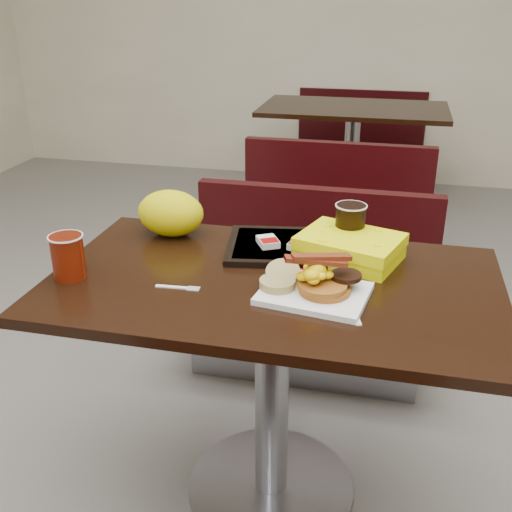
% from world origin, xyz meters
% --- Properties ---
extents(floor, '(6.00, 7.00, 0.01)m').
position_xyz_m(floor, '(0.00, 0.00, 0.00)').
color(floor, gray).
rests_on(floor, ground).
extents(table_near, '(1.20, 0.70, 0.75)m').
position_xyz_m(table_near, '(0.00, 0.00, 0.38)').
color(table_near, black).
rests_on(table_near, floor).
extents(bench_near_n, '(1.00, 0.46, 0.72)m').
position_xyz_m(bench_near_n, '(0.00, 0.70, 0.36)').
color(bench_near_n, black).
rests_on(bench_near_n, floor).
extents(table_far, '(1.20, 0.70, 0.75)m').
position_xyz_m(table_far, '(0.00, 2.60, 0.38)').
color(table_far, black).
rests_on(table_far, floor).
extents(bench_far_s, '(1.00, 0.46, 0.72)m').
position_xyz_m(bench_far_s, '(0.00, 1.90, 0.36)').
color(bench_far_s, black).
rests_on(bench_far_s, floor).
extents(bench_far_n, '(1.00, 0.46, 0.72)m').
position_xyz_m(bench_far_n, '(0.00, 3.30, 0.36)').
color(bench_far_n, black).
rests_on(bench_far_n, floor).
extents(platter, '(0.29, 0.24, 0.02)m').
position_xyz_m(platter, '(0.12, -0.07, 0.76)').
color(platter, white).
rests_on(platter, table_near).
extents(pancake_stack, '(0.16, 0.16, 0.03)m').
position_xyz_m(pancake_stack, '(0.15, -0.07, 0.78)').
color(pancake_stack, '#9F511A').
rests_on(pancake_stack, platter).
extents(sausage_patty, '(0.10, 0.10, 0.01)m').
position_xyz_m(sausage_patty, '(0.19, -0.03, 0.80)').
color(sausage_patty, black).
rests_on(sausage_patty, pancake_stack).
extents(scrambled_eggs, '(0.10, 0.09, 0.05)m').
position_xyz_m(scrambled_eggs, '(0.12, -0.07, 0.82)').
color(scrambled_eggs, '#FFDC05').
rests_on(scrambled_eggs, pancake_stack).
extents(bacon_strips, '(0.17, 0.12, 0.01)m').
position_xyz_m(bacon_strips, '(0.12, -0.06, 0.85)').
color(bacon_strips, '#4A050C').
rests_on(bacon_strips, scrambled_eggs).
extents(muffin_bottom, '(0.10, 0.10, 0.02)m').
position_xyz_m(muffin_bottom, '(0.02, -0.07, 0.78)').
color(muffin_bottom, tan).
rests_on(muffin_bottom, platter).
extents(muffin_top, '(0.09, 0.09, 0.05)m').
position_xyz_m(muffin_top, '(0.03, -0.03, 0.79)').
color(muffin_top, tan).
rests_on(muffin_top, platter).
extents(coffee_cup_near, '(0.11, 0.11, 0.12)m').
position_xyz_m(coffee_cup_near, '(-0.54, -0.11, 0.81)').
color(coffee_cup_near, maroon).
rests_on(coffee_cup_near, table_near).
extents(fork, '(0.12, 0.03, 0.00)m').
position_xyz_m(fork, '(-0.25, -0.11, 0.75)').
color(fork, white).
rests_on(fork, table_near).
extents(knife, '(0.06, 0.17, 0.00)m').
position_xyz_m(knife, '(0.22, -0.11, 0.75)').
color(knife, white).
rests_on(knife, table_near).
extents(condiment_syrup, '(0.04, 0.03, 0.01)m').
position_xyz_m(condiment_syrup, '(-0.08, 0.08, 0.76)').
color(condiment_syrup, '#B56407').
rests_on(condiment_syrup, table_near).
extents(condiment_ketchup, '(0.06, 0.05, 0.01)m').
position_xyz_m(condiment_ketchup, '(0.05, 0.05, 0.76)').
color(condiment_ketchup, '#8C0504').
rests_on(condiment_ketchup, table_near).
extents(tray, '(0.43, 0.34, 0.02)m').
position_xyz_m(tray, '(0.02, 0.21, 0.76)').
color(tray, black).
rests_on(tray, table_near).
extents(hashbrown_sleeve_left, '(0.08, 0.09, 0.02)m').
position_xyz_m(hashbrown_sleeve_left, '(-0.06, 0.18, 0.78)').
color(hashbrown_sleeve_left, silver).
rests_on(hashbrown_sleeve_left, tray).
extents(hashbrown_sleeve_right, '(0.07, 0.08, 0.02)m').
position_xyz_m(hashbrown_sleeve_right, '(0.04, 0.19, 0.78)').
color(hashbrown_sleeve_right, silver).
rests_on(hashbrown_sleeve_right, tray).
extents(coffee_cup_far, '(0.11, 0.11, 0.12)m').
position_xyz_m(coffee_cup_far, '(0.18, 0.25, 0.83)').
color(coffee_cup_far, black).
rests_on(coffee_cup_far, tray).
extents(clamshell, '(0.32, 0.28, 0.07)m').
position_xyz_m(clamshell, '(0.19, 0.18, 0.79)').
color(clamshell, '#E7E803').
rests_on(clamshell, table_near).
extents(paper_bag, '(0.25, 0.22, 0.14)m').
position_xyz_m(paper_bag, '(-0.38, 0.24, 0.82)').
color(paper_bag, yellow).
rests_on(paper_bag, table_near).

